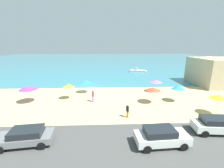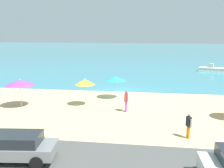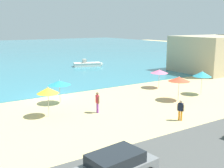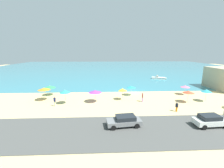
% 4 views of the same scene
% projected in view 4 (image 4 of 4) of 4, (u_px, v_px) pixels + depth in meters
% --- Properties ---
extents(ground_plane, '(160.00, 160.00, 0.00)m').
position_uv_depth(ground_plane, '(129.00, 92.00, 35.91)').
color(ground_plane, '#CFB87D').
extents(sea, '(150.00, 110.00, 0.05)m').
position_uv_depth(sea, '(115.00, 68.00, 89.60)').
color(sea, teal).
rests_on(sea, ground_plane).
extents(coastal_road, '(80.00, 8.00, 0.06)m').
position_uv_depth(coastal_road, '(153.00, 130.00, 18.34)').
color(coastal_road, '#4A4C49').
rests_on(coastal_road, ground_plane).
extents(beach_umbrella_0, '(1.72, 1.72, 2.41)m').
position_uv_depth(beach_umbrella_0, '(123.00, 90.00, 29.47)').
color(beach_umbrella_0, '#B2B2B7').
rests_on(beach_umbrella_0, ground_plane).
extents(beach_umbrella_1, '(2.46, 2.46, 2.41)m').
position_uv_depth(beach_umbrella_1, '(95.00, 91.00, 28.08)').
color(beach_umbrella_1, '#B2B2B7').
rests_on(beach_umbrella_1, ground_plane).
extents(beach_umbrella_2, '(2.08, 2.08, 2.20)m').
position_uv_depth(beach_umbrella_2, '(131.00, 87.00, 32.57)').
color(beach_umbrella_2, '#B2B2B7').
rests_on(beach_umbrella_2, ground_plane).
extents(beach_umbrella_3, '(1.89, 1.89, 2.48)m').
position_uv_depth(beach_umbrella_3, '(207.00, 91.00, 28.50)').
color(beach_umbrella_3, '#B2B2B7').
rests_on(beach_umbrella_3, ground_plane).
extents(beach_umbrella_4, '(2.33, 2.33, 2.62)m').
position_uv_depth(beach_umbrella_4, '(44.00, 89.00, 29.10)').
color(beach_umbrella_4, '#B2B2B7').
rests_on(beach_umbrella_4, ground_plane).
extents(beach_umbrella_6, '(2.06, 2.06, 2.34)m').
position_uv_depth(beach_umbrella_6, '(189.00, 92.00, 27.96)').
color(beach_umbrella_6, '#B2B2B7').
rests_on(beach_umbrella_6, ground_plane).
extents(beach_umbrella_7, '(1.88, 1.88, 2.71)m').
position_uv_depth(beach_umbrella_7, '(65.00, 91.00, 27.04)').
color(beach_umbrella_7, '#B2B2B7').
rests_on(beach_umbrella_7, ground_plane).
extents(beach_umbrella_8, '(2.34, 2.34, 2.25)m').
position_uv_depth(beach_umbrella_8, '(50.00, 87.00, 32.55)').
color(beach_umbrella_8, '#B2B2B7').
rests_on(beach_umbrella_8, ground_plane).
extents(beach_umbrella_9, '(2.00, 2.00, 2.17)m').
position_uv_depth(beach_umbrella_9, '(185.00, 86.00, 33.06)').
color(beach_umbrella_9, '#B2B2B7').
rests_on(beach_umbrella_9, ground_plane).
extents(bather_0, '(0.28, 0.56, 1.73)m').
position_uv_depth(bather_0, '(142.00, 97.00, 28.61)').
color(bather_0, purple).
rests_on(bather_0, ground_plane).
extents(bather_1, '(0.50, 0.38, 1.77)m').
position_uv_depth(bather_1, '(55.00, 101.00, 26.15)').
color(bather_1, '#E9F0C7').
rests_on(bather_1, ground_plane).
extents(bather_2, '(0.35, 0.53, 1.60)m').
position_uv_depth(bather_2, '(177.00, 106.00, 23.90)').
color(bather_2, orange).
rests_on(bather_2, ground_plane).
extents(parked_car_0, '(4.37, 2.08, 1.52)m').
position_uv_depth(parked_car_0, '(210.00, 120.00, 19.11)').
color(parked_car_0, silver).
rests_on(parked_car_0, coastal_road).
extents(parked_car_3, '(4.55, 2.33, 1.40)m').
position_uv_depth(parked_car_3, '(124.00, 121.00, 19.13)').
color(parked_car_3, slate).
rests_on(parked_car_3, coastal_road).
extents(skiff_nearshore, '(5.11, 3.01, 1.28)m').
position_uv_depth(skiff_nearshore, '(159.00, 78.00, 52.13)').
color(skiff_nearshore, silver).
rests_on(skiff_nearshore, sea).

